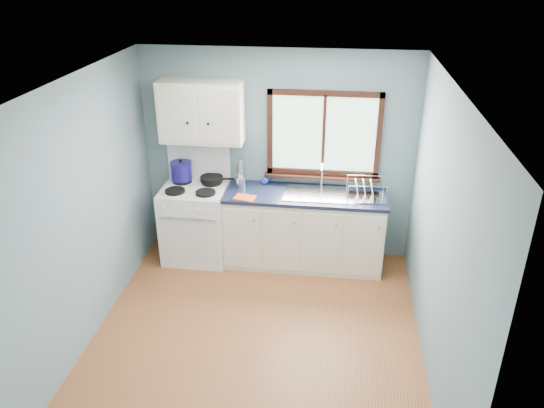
# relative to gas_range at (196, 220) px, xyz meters

# --- Properties ---
(floor) EXTENTS (3.20, 3.60, 0.02)m
(floor) POSITION_rel_gas_range_xyz_m (0.95, -1.47, -0.50)
(floor) COLOR #9D5931
(floor) RESTS_ON ground
(ceiling) EXTENTS (3.20, 3.60, 0.02)m
(ceiling) POSITION_rel_gas_range_xyz_m (0.95, -1.47, 2.02)
(ceiling) COLOR white
(ceiling) RESTS_ON wall_back
(wall_back) EXTENTS (3.20, 0.02, 2.50)m
(wall_back) POSITION_rel_gas_range_xyz_m (0.95, 0.34, 0.76)
(wall_back) COLOR slate
(wall_back) RESTS_ON ground
(wall_front) EXTENTS (3.20, 0.02, 2.50)m
(wall_front) POSITION_rel_gas_range_xyz_m (0.95, -3.28, 0.76)
(wall_front) COLOR slate
(wall_front) RESTS_ON ground
(wall_left) EXTENTS (0.02, 3.60, 2.50)m
(wall_left) POSITION_rel_gas_range_xyz_m (-0.66, -1.47, 0.76)
(wall_left) COLOR slate
(wall_left) RESTS_ON ground
(wall_right) EXTENTS (0.02, 3.60, 2.50)m
(wall_right) POSITION_rel_gas_range_xyz_m (2.56, -1.47, 0.76)
(wall_right) COLOR slate
(wall_right) RESTS_ON ground
(gas_range) EXTENTS (0.76, 0.69, 1.36)m
(gas_range) POSITION_rel_gas_range_xyz_m (0.00, 0.00, 0.00)
(gas_range) COLOR white
(gas_range) RESTS_ON floor
(base_cabinets) EXTENTS (1.85, 0.60, 0.88)m
(base_cabinets) POSITION_rel_gas_range_xyz_m (1.31, 0.02, -0.08)
(base_cabinets) COLOR #F1E7CA
(base_cabinets) RESTS_ON floor
(countertop) EXTENTS (1.89, 0.64, 0.04)m
(countertop) POSITION_rel_gas_range_xyz_m (1.31, 0.02, 0.41)
(countertop) COLOR black
(countertop) RESTS_ON base_cabinets
(sink) EXTENTS (0.84, 0.46, 0.44)m
(sink) POSITION_rel_gas_range_xyz_m (1.49, 0.02, 0.37)
(sink) COLOR silver
(sink) RESTS_ON countertop
(window) EXTENTS (1.36, 0.10, 1.03)m
(window) POSITION_rel_gas_range_xyz_m (1.48, 0.30, 0.98)
(window) COLOR #9EC6A8
(window) RESTS_ON wall_back
(upper_cabinets) EXTENTS (0.95, 0.35, 0.70)m
(upper_cabinets) POSITION_rel_gas_range_xyz_m (0.10, 0.15, 1.31)
(upper_cabinets) COLOR #F1E7CA
(upper_cabinets) RESTS_ON wall_back
(skillet) EXTENTS (0.42, 0.30, 0.05)m
(skillet) POSITION_rel_gas_range_xyz_m (0.18, 0.15, 0.49)
(skillet) COLOR black
(skillet) RESTS_ON gas_range
(stockpot) EXTENTS (0.28, 0.28, 0.25)m
(stockpot) POSITION_rel_gas_range_xyz_m (-0.19, 0.16, 0.58)
(stockpot) COLOR navy
(stockpot) RESTS_ON gas_range
(utensil_crock) EXTENTS (0.12, 0.12, 0.35)m
(utensil_crock) POSITION_rel_gas_range_xyz_m (0.54, 0.11, 0.50)
(utensil_crock) COLOR silver
(utensil_crock) RESTS_ON countertop
(thermos) EXTENTS (0.10, 0.10, 0.32)m
(thermos) POSITION_rel_gas_range_xyz_m (0.51, 0.21, 0.59)
(thermos) COLOR silver
(thermos) RESTS_ON countertop
(soap_bottle) EXTENTS (0.11, 0.11, 0.23)m
(soap_bottle) POSITION_rel_gas_range_xyz_m (0.80, 0.21, 0.54)
(soap_bottle) COLOR blue
(soap_bottle) RESTS_ON countertop
(dish_towel) EXTENTS (0.26, 0.21, 0.02)m
(dish_towel) POSITION_rel_gas_range_xyz_m (0.64, -0.20, 0.43)
(dish_towel) COLOR #EE4F2F
(dish_towel) RESTS_ON countertop
(dish_rack) EXTENTS (0.45, 0.35, 0.23)m
(dish_rack) POSITION_rel_gas_range_xyz_m (1.98, -0.01, 0.49)
(dish_rack) COLOR silver
(dish_rack) RESTS_ON countertop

